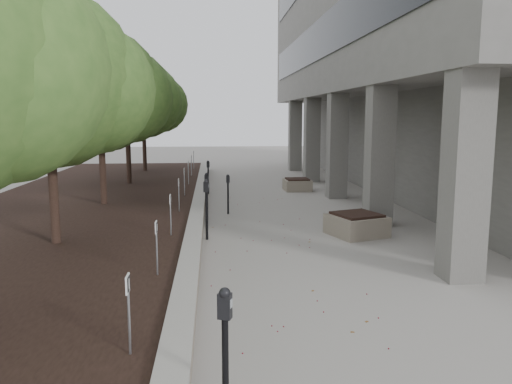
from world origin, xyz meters
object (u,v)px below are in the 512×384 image
crabapple_tree_4 (127,117)px  parking_meter_1 (225,361)px  planter_front (357,224)px  parking_meter_4 (228,194)px  parking_meter_2 (207,210)px  planter_back (297,184)px  crabapple_tree_2 (49,117)px  crabapple_tree_3 (100,117)px  parking_meter_5 (208,177)px  parking_meter_3 (207,196)px  crabapple_tree_5 (143,116)px

crabapple_tree_4 → parking_meter_1: (3.54, -16.48, -2.36)m
planter_front → parking_meter_4: bearing=135.5°
parking_meter_2 → planter_back: parking_meter_2 is taller
parking_meter_2 → parking_meter_1: bearing=-74.4°
crabapple_tree_2 → crabapple_tree_3: (0.00, 5.00, 0.00)m
parking_meter_2 → parking_meter_4: 3.45m
crabapple_tree_3 → parking_meter_5: 6.03m
crabapple_tree_4 → planter_front: crabapple_tree_4 is taller
parking_meter_5 → planter_back: (3.77, 0.59, -0.42)m
crabapple_tree_4 → planter_back: size_ratio=4.91×
planter_front → crabapple_tree_2: bearing=-166.3°
parking_meter_3 → planter_back: parking_meter_3 is taller
crabapple_tree_3 → planter_back: 9.11m
parking_meter_1 → planter_back: parking_meter_1 is taller
crabapple_tree_4 → parking_meter_2: crabapple_tree_4 is taller
crabapple_tree_2 → planter_front: crabapple_tree_2 is taller
crabapple_tree_4 → parking_meter_4: 6.81m
parking_meter_2 → parking_meter_5: (-0.02, 7.83, -0.10)m
crabapple_tree_4 → planter_back: 7.58m
parking_meter_1 → parking_meter_2: size_ratio=0.97×
crabapple_tree_5 → parking_meter_2: size_ratio=3.49×
crabapple_tree_3 → parking_meter_2: 5.25m
parking_meter_2 → parking_meter_4: parking_meter_2 is taller
crabapple_tree_4 → parking_meter_3: (3.25, -5.77, -2.40)m
parking_meter_1 → parking_meter_5: 15.94m
planter_back → parking_meter_4: bearing=-121.6°
crabapple_tree_2 → crabapple_tree_4: same height
crabapple_tree_5 → parking_meter_4: size_ratio=4.20×
crabapple_tree_5 → planter_back: 9.05m
parking_meter_1 → parking_meter_2: bearing=112.8°
parking_meter_3 → parking_meter_4: 1.03m
crabapple_tree_3 → parking_meter_3: size_ratio=3.78×
parking_meter_3 → crabapple_tree_3: bearing=177.4°
crabapple_tree_2 → parking_meter_1: bearing=-61.4°
crabapple_tree_2 → parking_meter_4: size_ratio=4.20×
parking_meter_2 → parking_meter_3: 2.61m
parking_meter_1 → planter_back: 16.90m
planter_back → parking_meter_1: bearing=-101.9°
crabapple_tree_4 → parking_meter_3: crabapple_tree_4 is taller
crabapple_tree_2 → planter_back: crabapple_tree_2 is taller
parking_meter_3 → parking_meter_5: 5.23m
parking_meter_4 → crabapple_tree_4: bearing=124.7°
parking_meter_4 → crabapple_tree_3: bearing=176.7°
crabapple_tree_2 → parking_meter_3: (3.25, 4.23, -2.40)m
crabapple_tree_2 → planter_back: 12.59m
crabapple_tree_3 → parking_meter_2: bearing=-45.9°
crabapple_tree_3 → parking_meter_1: (3.54, -11.48, -2.36)m
crabapple_tree_3 → parking_meter_5: bearing=53.9°
parking_meter_3 → parking_meter_4: bearing=60.2°
crabapple_tree_2 → parking_meter_5: size_ratio=3.99×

